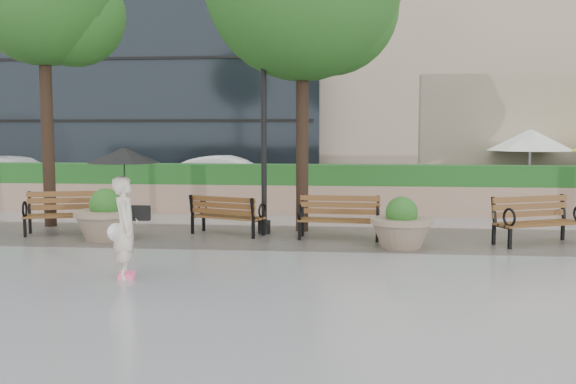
# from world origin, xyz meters

# --- Properties ---
(ground) EXTENTS (100.00, 100.00, 0.00)m
(ground) POSITION_xyz_m (0.00, 0.00, 0.00)
(ground) COLOR gray
(ground) RESTS_ON ground
(cobble_strip) EXTENTS (28.00, 3.20, 0.01)m
(cobble_strip) POSITION_xyz_m (0.00, 3.00, 0.01)
(cobble_strip) COLOR #383330
(cobble_strip) RESTS_ON ground
(hedge_wall) EXTENTS (24.00, 0.80, 1.35)m
(hedge_wall) POSITION_xyz_m (0.00, 7.00, 0.66)
(hedge_wall) COLOR #9B7B64
(hedge_wall) RESTS_ON ground
(asphalt_street) EXTENTS (40.00, 7.00, 0.00)m
(asphalt_street) POSITION_xyz_m (0.00, 11.00, 0.00)
(asphalt_street) COLOR black
(asphalt_street) RESTS_ON ground
(bench_1) EXTENTS (1.86, 1.13, 0.94)m
(bench_1) POSITION_xyz_m (-3.82, 2.90, 0.28)
(bench_1) COLOR brown
(bench_1) RESTS_ON ground
(bench_2) EXTENTS (1.72, 1.15, 0.87)m
(bench_2) POSITION_xyz_m (-0.30, 3.18, 0.26)
(bench_2) COLOR brown
(bench_2) RESTS_ON ground
(bench_3) EXTENTS (1.73, 0.78, 0.91)m
(bench_3) POSITION_xyz_m (2.14, 2.85, 0.27)
(bench_3) COLOR brown
(bench_3) RESTS_ON ground
(bench_4) EXTENTS (1.91, 1.37, 0.96)m
(bench_4) POSITION_xyz_m (6.10, 2.62, 0.29)
(bench_4) COLOR brown
(bench_4) RESTS_ON ground
(planter_left) EXTENTS (1.30, 1.30, 1.09)m
(planter_left) POSITION_xyz_m (-2.67, 2.25, 0.43)
(planter_left) COLOR #7F6B56
(planter_left) RESTS_ON ground
(planter_right) EXTENTS (1.21, 1.21, 1.01)m
(planter_right) POSITION_xyz_m (3.36, 1.96, 0.40)
(planter_right) COLOR #7F6B56
(planter_right) RESTS_ON ground
(lamppost) EXTENTS (0.28, 0.28, 4.50)m
(lamppost) POSITION_xyz_m (0.48, 3.42, 2.00)
(lamppost) COLOR black
(lamppost) RESTS_ON ground
(patio_umb_white) EXTENTS (2.50, 2.50, 2.30)m
(patio_umb_white) POSITION_xyz_m (7.56, 8.77, 1.99)
(patio_umb_white) COLOR black
(patio_umb_white) RESTS_ON ground
(car_left) EXTENTS (5.27, 3.15, 1.43)m
(car_left) POSITION_xyz_m (-8.65, 9.62, 0.72)
(car_left) COLOR silver
(car_left) RESTS_ON ground
(car_right) EXTENTS (4.39, 1.66, 1.43)m
(car_right) POSITION_xyz_m (-1.63, 10.48, 0.72)
(car_right) COLOR silver
(car_right) RESTS_ON ground
(pedestrian) EXTENTS (1.10, 1.10, 2.02)m
(pedestrian) POSITION_xyz_m (-1.10, -0.96, 1.23)
(pedestrian) COLOR beige
(pedestrian) RESTS_ON ground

